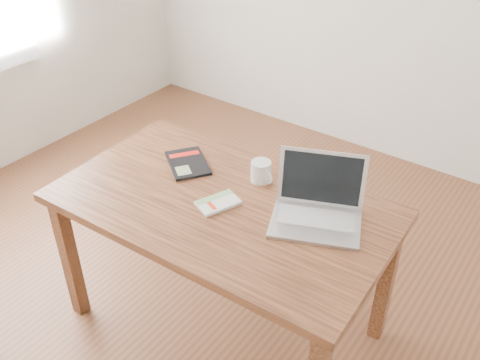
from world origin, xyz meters
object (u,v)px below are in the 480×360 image
Objects in this scene: black_guidebook at (188,163)px; laptop at (318,207)px; white_guidebook at (218,203)px; coffee_mug at (261,171)px; desk at (223,218)px.

black_guidebook is 0.69m from laptop.
coffee_mug is (0.05, 0.25, 0.04)m from white_guidebook.
black_guidebook reaches higher than desk.
black_guidebook is 2.41× the size of coffee_mug.
laptop reaches higher than desk.
white_guidebook reaches higher than desk.
desk is 0.10m from white_guidebook.
laptop reaches higher than coffee_mug.
laptop is (0.38, 0.14, 0.14)m from desk.
white_guidebook is 0.35m from black_guidebook.
white_guidebook is 1.62× the size of coffee_mug.
laptop is at bearing 7.41° from coffee_mug.
coffee_mug is at bearing 142.23° from laptop.
coffee_mug is (0.04, 0.23, 0.14)m from desk.
white_guidebook is at bearing -179.52° from laptop.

